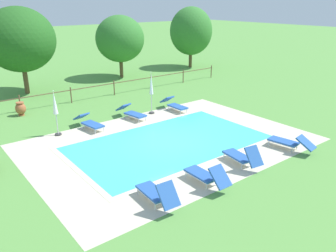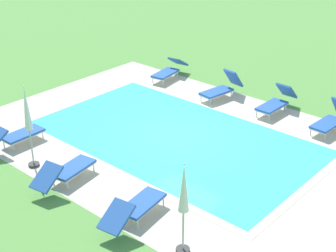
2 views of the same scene
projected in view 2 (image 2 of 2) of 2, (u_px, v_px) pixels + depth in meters
The scene contains 13 objects.
ground_plane at pixel (175, 137), 16.32m from camera, with size 160.00×160.00×0.00m, color #599342.
pool_deck_paving at pixel (175, 137), 16.32m from camera, with size 12.80×8.99×0.01m, color beige.
swimming_pool_water at pixel (175, 137), 16.31m from camera, with size 8.98×5.17×0.01m, color #42CCD6.
pool_coping_rim at pixel (175, 137), 16.31m from camera, with size 9.46×5.65×0.01m.
sun_lounger_north_near_steps at pixel (66, 171), 13.73m from camera, with size 0.92×2.10×0.79m.
sun_lounger_north_mid at pixel (276, 102), 17.97m from camera, with size 0.62×1.94×0.92m.
sun_lounger_north_far at pixel (169, 70), 21.04m from camera, with size 0.91×2.11×0.77m.
sun_lounger_north_end at pixel (221, 88), 19.13m from camera, with size 0.85×1.90×1.01m.
sun_lounger_south_near_corner at pixel (332, 119), 16.64m from camera, with size 0.71×1.89×0.99m.
sun_lounger_south_mid at pixel (135, 207), 12.20m from camera, with size 0.89×2.12×0.76m.
sun_lounger_south_far at pixel (15, 136), 15.62m from camera, with size 0.64×2.04×0.79m.
patio_umbrella_closed_row_west at pixel (184, 197), 10.65m from camera, with size 0.32×0.32×2.28m.
patio_umbrella_closed_row_mid_west at pixel (27, 116), 13.99m from camera, with size 0.32×0.32×2.50m.
Camera 2 is at (-9.44, 11.04, 7.45)m, focal length 54.13 mm.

